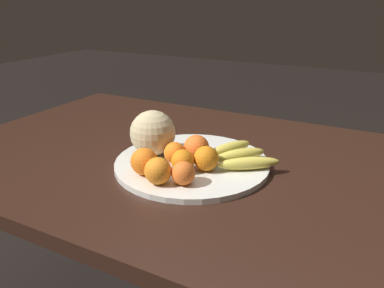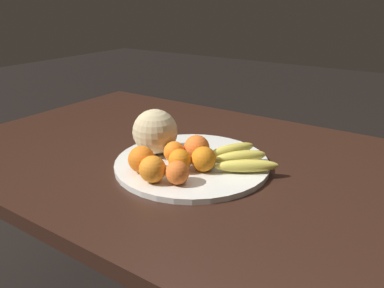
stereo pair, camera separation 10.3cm
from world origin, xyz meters
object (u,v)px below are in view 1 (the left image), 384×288
orange_back_right (175,153)px  produce_tag (156,169)px  orange_mid_center (183,161)px  melon (153,133)px  banana_bunch (238,156)px  orange_front_left (196,148)px  orange_side_extra (158,171)px  orange_front_right (183,173)px  fruit_bowl (192,163)px  kitchen_table (194,183)px  orange_back_left (144,161)px  orange_top_small (206,158)px

orange_back_right → produce_tag: 0.07m
orange_mid_center → melon: bearing=-25.4°
banana_bunch → orange_front_left: 0.12m
orange_mid_center → orange_side_extra: (0.02, 0.09, 0.00)m
orange_front_right → orange_front_left: bearing=-75.2°
fruit_bowl → banana_bunch: banana_bunch is taller
kitchen_table → orange_back_left: orange_back_left is taller
orange_front_left → orange_front_right: bearing=104.8°
orange_front_left → orange_back_left: 0.16m
produce_tag → orange_side_extra: bearing=126.1°
orange_front_right → orange_back_right: (0.08, -0.10, 0.00)m
orange_top_small → produce_tag: 0.14m
banana_bunch → orange_mid_center: bearing=-179.7°
kitchen_table → orange_back_left: size_ratio=21.96×
kitchen_table → melon: (0.10, 0.07, 0.17)m
kitchen_table → orange_top_small: 0.19m
fruit_bowl → orange_back_right: 0.06m
melon → orange_side_extra: 0.19m
melon → orange_back_right: size_ratio=2.20×
kitchen_table → orange_mid_center: orange_mid_center is taller
orange_back_left → orange_side_extra: 0.07m
orange_top_small → orange_front_left: bearing=-42.5°
kitchen_table → orange_front_left: (-0.03, 0.04, 0.14)m
orange_front_left → orange_front_right: size_ratio=1.23×
kitchen_table → orange_mid_center: bearing=104.9°
fruit_bowl → orange_front_right: bearing=109.0°
melon → orange_side_extra: (-0.11, 0.15, -0.03)m
orange_back_right → kitchen_table: bearing=-97.8°
produce_tag → orange_top_small: bearing=-153.6°
orange_back_left → orange_side_extra: orange_back_left is taller
orange_top_small → fruit_bowl: bearing=-30.9°
kitchen_table → orange_top_small: bearing=132.1°
orange_back_left → orange_back_right: orange_back_left is taller
banana_bunch → orange_front_right: size_ratio=3.61×
orange_back_left → produce_tag: 0.05m
orange_front_left → orange_mid_center: bearing=92.2°
orange_back_left → melon: bearing=-67.0°
melon → orange_back_right: (-0.08, 0.02, -0.04)m
fruit_bowl → orange_front_left: size_ratio=5.97×
fruit_bowl → orange_front_left: 0.05m
orange_mid_center → banana_bunch: bearing=-130.5°
orange_front_left → orange_side_extra: orange_front_left is taller
melon → produce_tag: size_ratio=1.82×
banana_bunch → orange_back_left: size_ratio=3.01×
produce_tag → melon: bearing=-53.6°
banana_bunch → orange_mid_center: 0.16m
orange_front_left → orange_top_small: (-0.05, 0.05, -0.00)m
orange_back_right → produce_tag: size_ratio=0.83×
orange_front_left → orange_back_left: bearing=61.7°
kitchen_table → banana_bunch: size_ratio=7.28×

